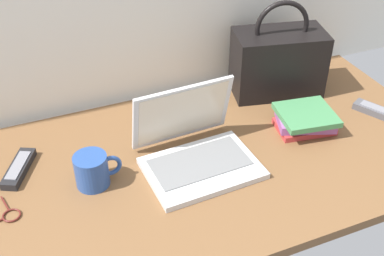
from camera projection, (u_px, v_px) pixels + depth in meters
The scene contains 7 objects.
desk at pixel (189, 166), 1.42m from camera, with size 1.60×0.76×0.03m.
laptop at pixel (195, 149), 1.38m from camera, with size 0.32×0.28×0.21m.
coffee_mug at pixel (93, 170), 1.31m from camera, with size 0.13×0.09×0.09m.
remote_control_near at pixel (378, 112), 1.60m from camera, with size 0.11×0.16×0.02m.
remote_control_far at pixel (19, 168), 1.37m from camera, with size 0.11×0.16×0.02m.
handbag at pixel (278, 61), 1.65m from camera, with size 0.33×0.22×0.33m.
book_stack at pixel (305, 120), 1.52m from camera, with size 0.20×0.18×0.06m.
Camera 1 is at (-0.40, -1.00, 0.94)m, focal length 45.83 mm.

